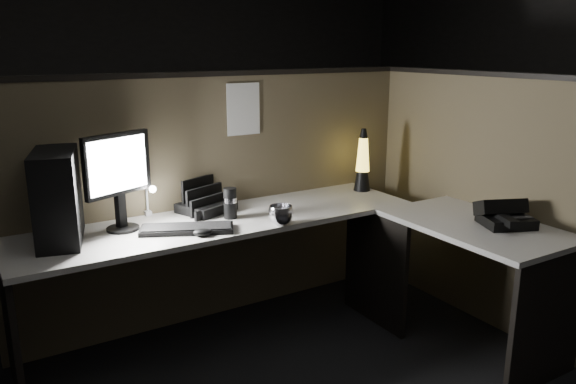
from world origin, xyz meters
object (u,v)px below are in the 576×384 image
monitor (118,172)px  lava_lamp (363,165)px  pc_tower (58,197)px  keyboard (187,229)px  desk_phone (504,215)px

monitor → lava_lamp: size_ratio=1.23×
pc_tower → keyboard: 0.65m
desk_phone → lava_lamp: bearing=123.6°
monitor → lava_lamp: 1.61m
keyboard → desk_phone: size_ratio=1.51×
keyboard → lava_lamp: 1.35m
lava_lamp → desk_phone: (0.18, -1.00, -0.12)m
monitor → keyboard: (0.28, -0.21, -0.30)m
monitor → keyboard: monitor is taller
monitor → desk_phone: 2.07m
desk_phone → pc_tower: bearing=178.4°
pc_tower → keyboard: pc_tower is taller
keyboard → pc_tower: bearing=-172.6°
pc_tower → desk_phone: (2.09, -0.98, -0.17)m
desk_phone → monitor: bearing=174.1°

